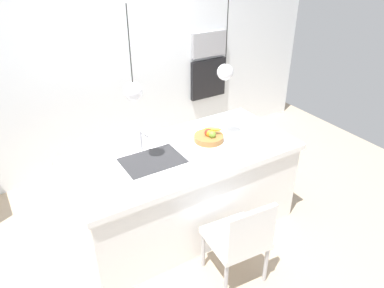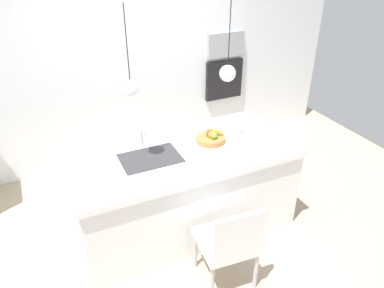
{
  "view_description": "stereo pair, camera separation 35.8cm",
  "coord_description": "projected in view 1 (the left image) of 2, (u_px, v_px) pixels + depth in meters",
  "views": [
    {
      "loc": [
        -1.53,
        -2.66,
        2.73
      ],
      "look_at": [
        0.1,
        0.0,
        0.96
      ],
      "focal_mm": 34.56,
      "sensor_mm": 36.0,
      "label": 1
    },
    {
      "loc": [
        -1.21,
        -2.83,
        2.73
      ],
      "look_at": [
        0.1,
        0.0,
        0.96
      ],
      "focal_mm": 34.56,
      "sensor_mm": 36.0,
      "label": 2
    }
  ],
  "objects": [
    {
      "name": "kitchen_island",
      "position": [
        184.0,
        189.0,
        3.79
      ],
      "size": [
        2.23,
        1.05,
        0.91
      ],
      "color": "white",
      "rests_on": "ground"
    },
    {
      "name": "back_wall",
      "position": [
        116.0,
        67.0,
        4.6
      ],
      "size": [
        6.0,
        0.1,
        2.6
      ],
      "primitive_type": "cube",
      "color": "white",
      "rests_on": "ground"
    },
    {
      "name": "floor",
      "position": [
        184.0,
        223.0,
        4.02
      ],
      "size": [
        6.6,
        6.6,
        0.0
      ],
      "primitive_type": "plane",
      "color": "tan",
      "rests_on": "ground"
    },
    {
      "name": "chair_near",
      "position": [
        240.0,
        238.0,
        3.13
      ],
      "size": [
        0.51,
        0.5,
        0.88
      ],
      "color": "white",
      "rests_on": "ground"
    },
    {
      "name": "microwave",
      "position": [
        209.0,
        44.0,
        5.09
      ],
      "size": [
        0.54,
        0.08,
        0.34
      ],
      "primitive_type": "cube",
      "color": "#9E9EA3",
      "rests_on": "back_wall"
    },
    {
      "name": "sink_basin",
      "position": [
        153.0,
        161.0,
        3.42
      ],
      "size": [
        0.56,
        0.4,
        0.02
      ],
      "primitive_type": "cube",
      "color": "#2D2D30",
      "rests_on": "kitchen_island"
    },
    {
      "name": "oven",
      "position": [
        208.0,
        79.0,
        5.34
      ],
      "size": [
        0.56,
        0.08,
        0.56
      ],
      "primitive_type": "cube",
      "color": "black",
      "rests_on": "back_wall"
    },
    {
      "name": "faucet",
      "position": [
        142.0,
        138.0,
        3.51
      ],
      "size": [
        0.02,
        0.17,
        0.22
      ],
      "color": "silver",
      "rests_on": "kitchen_island"
    },
    {
      "name": "pendant_light_right",
      "position": [
        225.0,
        72.0,
        3.42
      ],
      "size": [
        0.15,
        0.15,
        0.75
      ],
      "color": "silver"
    },
    {
      "name": "pendant_light_left",
      "position": [
        133.0,
        91.0,
        3.01
      ],
      "size": [
        0.15,
        0.15,
        0.75
      ],
      "color": "silver"
    },
    {
      "name": "fruit_bowl",
      "position": [
        209.0,
        137.0,
        3.73
      ],
      "size": [
        0.3,
        0.3,
        0.14
      ],
      "color": "#9E6B38",
      "rests_on": "kitchen_island"
    }
  ]
}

